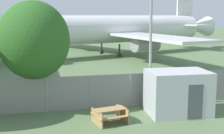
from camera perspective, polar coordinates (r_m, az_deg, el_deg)
The scene contains 6 objects.
perimeter_fence at distance 18.74m, azimuth -4.04°, elevation -4.64°, with size 56.07×0.07×2.05m.
airplane at distance 42.86m, azimuth -1.77°, elevation 6.82°, with size 41.46×34.05×11.30m.
portable_cabin at distance 18.14m, azimuth 11.94°, elevation -4.58°, with size 3.50×2.60×2.49m.
picnic_bench_near_cabin at distance 16.48m, azimuth -0.37°, elevation -8.59°, with size 1.96×1.75×0.76m.
tree_behind_benches at distance 18.47m, azimuth -14.08°, elevation 4.70°, with size 4.11×4.11×6.42m.
light_mast at distance 18.56m, azimuth 7.10°, elevation 6.46°, with size 0.44×0.44×7.55m.
Camera 1 is at (-2.75, -6.65, 5.57)m, focal length 50.00 mm.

